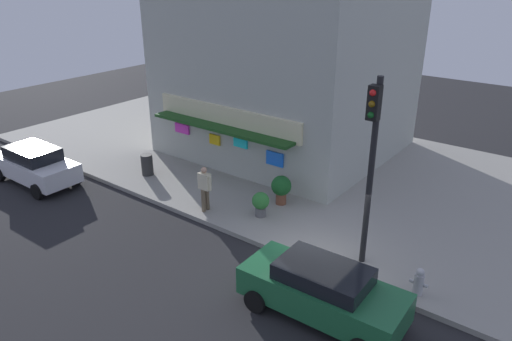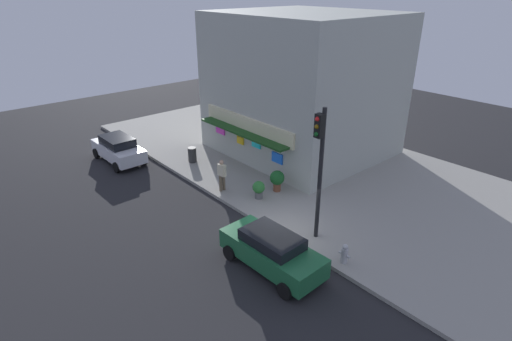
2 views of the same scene
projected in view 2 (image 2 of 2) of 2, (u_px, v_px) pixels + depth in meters
ground_plane at (281, 239)px, 18.04m from camera, size 60.01×60.01×0.00m
sidewalk at (371, 191)px, 22.00m from camera, size 40.01×13.41×0.18m
corner_building at (303, 85)px, 25.61m from camera, size 9.86×9.81×8.55m
traffic_light at (320, 159)px, 16.34m from camera, size 0.32×0.58×5.78m
fire_hydrant at (344, 254)px, 16.08m from camera, size 0.51×0.27×0.84m
trash_can at (192, 155)px, 25.15m from camera, size 0.51×0.51×0.93m
pedestrian at (222, 174)px, 21.45m from camera, size 0.62×0.38×1.75m
potted_plant_by_doorway at (277, 179)px, 21.54m from camera, size 0.77×0.77×1.14m
potted_plant_by_window at (259, 189)px, 20.86m from camera, size 0.64×0.64×0.93m
parked_car_white at (118, 149)px, 25.52m from camera, size 4.25×2.03×1.61m
parked_car_green at (272, 250)px, 15.87m from camera, size 4.43×2.06×1.56m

